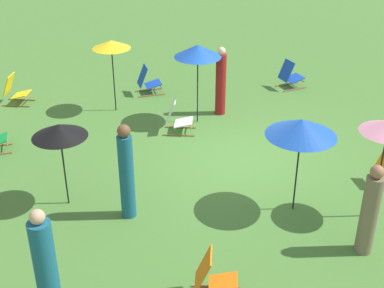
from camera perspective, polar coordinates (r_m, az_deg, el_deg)
ground_plane at (r=11.81m, az=5.75°, el=-1.69°), size 40.00×40.00×0.00m
deckchair_0 at (r=15.75m, az=10.54°, el=7.25°), size 0.65×0.85×0.83m
deckchair_2 at (r=8.09m, az=2.27°, el=-14.36°), size 0.63×0.85×0.83m
deckchair_4 at (r=15.13m, az=-4.80°, el=6.75°), size 0.56×0.81×0.83m
deckchair_6 at (r=12.81m, az=-1.61°, el=2.80°), size 0.64×0.85×0.83m
deckchair_8 at (r=15.20m, az=-18.55°, el=5.46°), size 0.65×0.86×0.83m
umbrella_0 at (r=13.66m, az=-8.71°, el=10.55°), size 0.97×0.97×1.91m
umbrella_1 at (r=9.48m, az=11.73°, el=1.75°), size 1.27×1.27×1.88m
umbrella_2 at (r=9.81m, az=-14.13°, el=1.40°), size 1.02×1.02×1.69m
umbrella_3 at (r=12.82m, az=0.62°, el=10.00°), size 1.14×1.14×2.02m
person_0 at (r=7.90m, az=-15.55°, el=-12.44°), size 0.42×0.42×1.76m
person_1 at (r=13.65m, az=3.12°, el=6.65°), size 0.31×0.31×1.80m
person_2 at (r=9.55m, az=-7.08°, el=-3.12°), size 0.36×0.36×1.88m
person_3 at (r=9.15m, az=18.61°, el=-6.94°), size 0.31×0.31×1.67m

